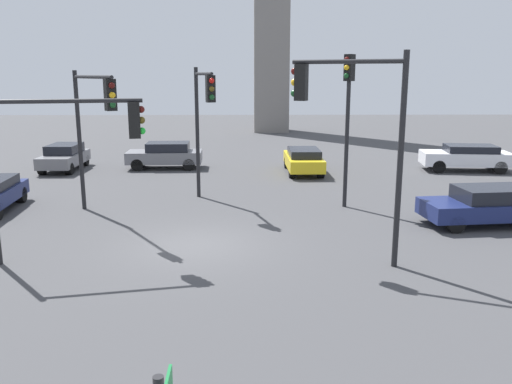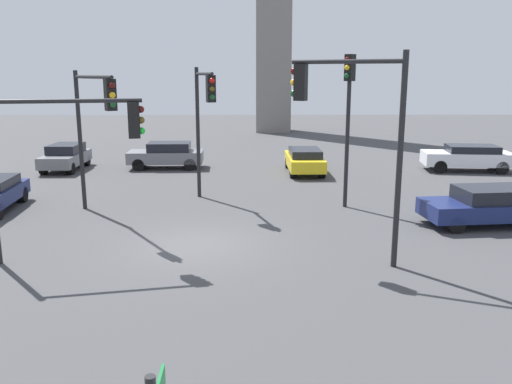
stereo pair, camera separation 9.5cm
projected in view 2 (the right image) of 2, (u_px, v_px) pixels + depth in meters
The scene contains 11 objects.
ground_plane at pixel (195, 245), 16.48m from camera, with size 107.61×107.61×0.00m, color #424244.
traffic_light_0 at pixel (352, 117), 14.25m from camera, with size 2.93×1.37×5.82m.
traffic_light_1 at pixel (93, 113), 18.53m from camera, with size 2.43×3.63×5.36m.
traffic_light_2 at pixel (66, 141), 14.52m from camera, with size 4.18×1.03×4.70m.
traffic_light_3 at pixel (204, 109), 21.05m from camera, with size 1.03×2.68×5.50m.
traffic_light_4 at pixel (348, 104), 20.33m from camera, with size 0.46×0.47×5.95m.
car_0 at pixel (468, 157), 28.88m from camera, with size 4.86×2.45×1.43m.
car_2 at pixel (167, 155), 29.75m from camera, with size 4.21×1.98×1.47m.
car_3 at pixel (66, 156), 29.29m from camera, with size 1.77×4.01×1.42m.
car_4 at pixel (305, 160), 28.35m from camera, with size 1.86×4.36×1.32m.
car_5 at pixel (489, 205), 18.51m from camera, with size 4.60×2.31×1.36m.
Camera 2 is at (1.75, -15.74, 5.22)m, focal length 37.05 mm.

